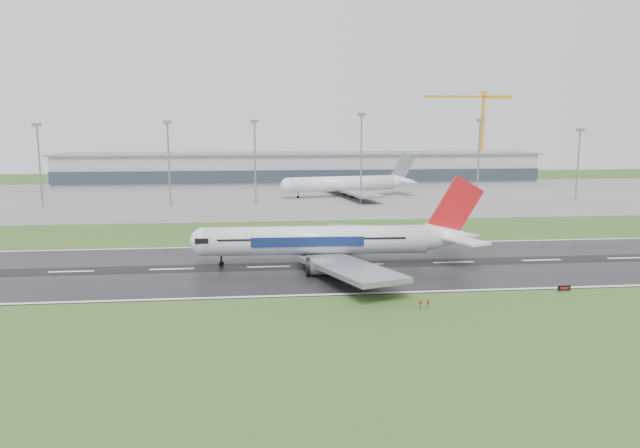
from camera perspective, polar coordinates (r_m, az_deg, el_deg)
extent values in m
plane|color=#2E501D|center=(126.13, 4.13, -3.97)|extent=(520.00, 520.00, 0.00)
cube|color=black|center=(126.12, 4.13, -3.95)|extent=(400.00, 45.00, 0.10)
cube|color=slate|center=(248.44, -0.89, 2.71)|extent=(400.00, 130.00, 0.08)
cube|color=#90939B|center=(307.31, -1.88, 5.40)|extent=(240.00, 36.00, 15.00)
cylinder|color=gray|center=(234.72, -25.52, 4.96)|extent=(0.64, 0.64, 29.16)
cylinder|color=gray|center=(223.65, -14.43, 5.53)|extent=(0.64, 0.64, 30.09)
cylinder|color=gray|center=(221.22, -6.30, 5.76)|extent=(0.64, 0.64, 30.38)
cylinder|color=gray|center=(224.48, 4.01, 6.18)|extent=(0.64, 0.64, 32.98)
cylinder|color=gray|center=(236.85, 15.11, 5.79)|extent=(0.64, 0.64, 30.84)
cylinder|color=gray|center=(254.34, 23.71, 5.14)|extent=(0.64, 0.64, 27.20)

